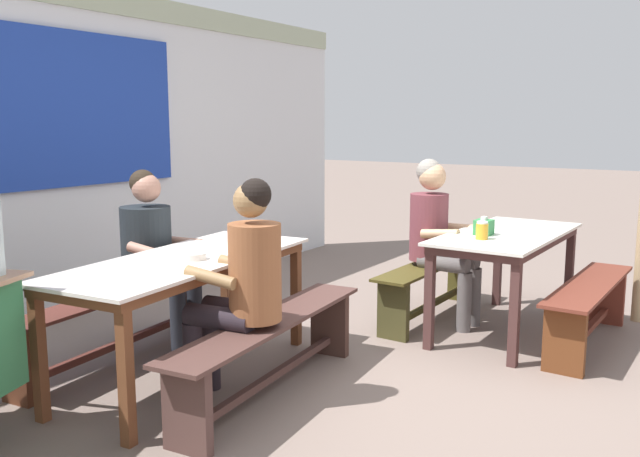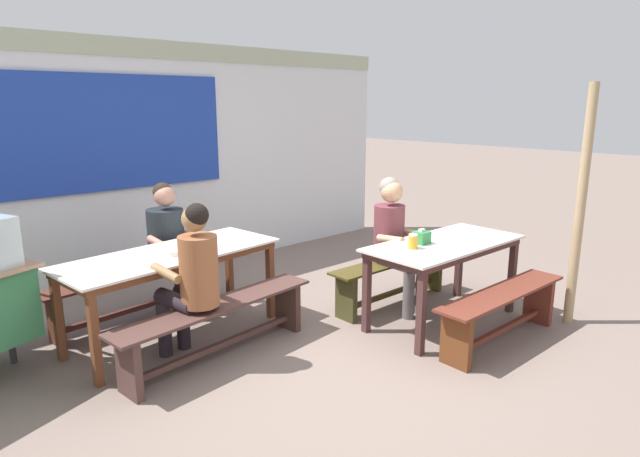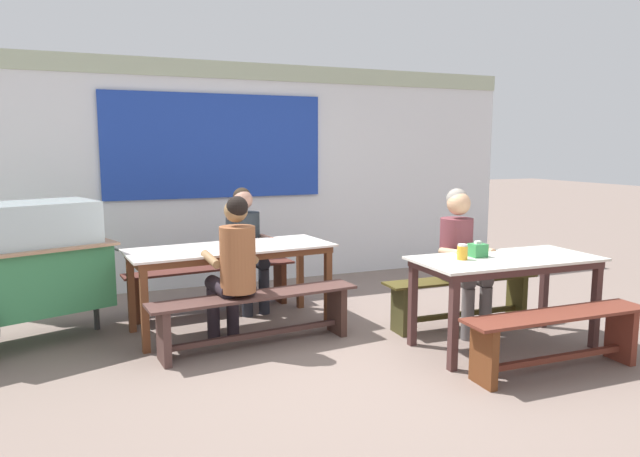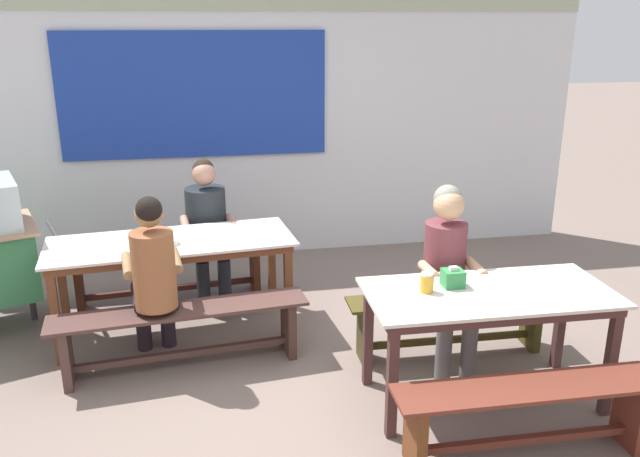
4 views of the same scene
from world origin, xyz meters
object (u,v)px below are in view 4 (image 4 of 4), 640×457
at_px(bench_far_back, 170,269).
at_px(bench_far_front, 182,328).
at_px(dining_table_near, 488,303).
at_px(condiment_jar, 427,283).
at_px(tissue_box, 453,278).
at_px(person_left_back_turned, 153,273).
at_px(bench_near_back, 450,317).
at_px(dining_table_far, 172,249).
at_px(soup_bowl, 168,242).
at_px(bench_near_front, 527,411).
at_px(person_right_near_table, 448,265).
at_px(person_center_facing, 207,222).

relative_size(bench_far_back, bench_far_front, 0.98).
bearing_deg(bench_far_back, dining_table_near, -43.81).
bearing_deg(condiment_jar, tissue_box, 15.79).
distance_m(bench_far_back, person_left_back_turned, 1.22).
bearing_deg(person_left_back_turned, dining_table_near, -21.59).
height_order(bench_near_back, tissue_box, tissue_box).
bearing_deg(tissue_box, dining_table_far, 145.07).
bearing_deg(soup_bowl, bench_near_front, -43.42).
bearing_deg(bench_near_back, person_right_near_table, -136.01).
bearing_deg(dining_table_near, person_left_back_turned, 158.41).
height_order(dining_table_near, condiment_jar, condiment_jar).
distance_m(bench_far_front, bench_near_front, 2.36).
bearing_deg(bench_near_back, person_left_back_turned, 173.98).
xyz_separation_m(dining_table_far, person_center_facing, (0.29, 0.58, 0.03)).
relative_size(person_center_facing, tissue_box, 9.41).
bearing_deg(person_right_near_table, tissue_box, -107.78).
distance_m(dining_table_near, person_right_near_table, 0.54).
relative_size(bench_near_back, soup_bowl, 10.02).
distance_m(bench_far_back, tissue_box, 2.68).
relative_size(person_center_facing, condiment_jar, 9.86).
xyz_separation_m(person_right_near_table, soup_bowl, (-1.94, 0.75, 0.05)).
height_order(person_left_back_turned, condiment_jar, person_left_back_turned).
distance_m(bench_far_front, person_right_near_table, 1.93).
bearing_deg(tissue_box, person_left_back_turned, 159.35).
xyz_separation_m(bench_near_back, person_right_near_table, (-0.08, -0.07, 0.45)).
distance_m(dining_table_far, dining_table_near, 2.42).
xyz_separation_m(bench_near_front, soup_bowl, (-1.99, 1.89, 0.49)).
xyz_separation_m(bench_near_back, condiment_jar, (-0.40, -0.55, 0.53)).
distance_m(dining_table_far, condiment_jar, 2.07).
xyz_separation_m(bench_far_back, soup_bowl, (0.05, -0.69, 0.49)).
height_order(person_center_facing, person_right_near_table, person_right_near_table).
distance_m(bench_near_back, person_center_facing, 2.22).
bearing_deg(tissue_box, bench_near_back, 66.75).
xyz_separation_m(bench_far_front, soup_bowl, (-0.08, 0.52, 0.48)).
bearing_deg(dining_table_near, bench_near_front, -91.16).
bearing_deg(person_left_back_turned, person_right_near_table, -8.33).
bearing_deg(soup_bowl, tissue_box, -32.81).
bearing_deg(condiment_jar, person_center_facing, 124.91).
bearing_deg(soup_bowl, bench_far_front, -81.59).
bearing_deg(bench_near_front, bench_far_back, 128.38).
height_order(bench_near_back, condiment_jar, condiment_jar).
distance_m(bench_far_back, bench_near_back, 2.48).
xyz_separation_m(person_left_back_turned, tissue_box, (1.90, -0.71, 0.11)).
bearing_deg(dining_table_far, soup_bowl, -98.96).
bearing_deg(tissue_box, bench_near_front, -75.48).
distance_m(bench_near_front, person_left_back_turned, 2.56).
relative_size(dining_table_far, tissue_box, 14.39).
xyz_separation_m(dining_table_near, bench_near_back, (0.01, 0.61, -0.39)).
xyz_separation_m(dining_table_far, person_right_near_table, (1.93, -0.83, 0.05)).
bearing_deg(bench_near_back, condiment_jar, -126.48).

